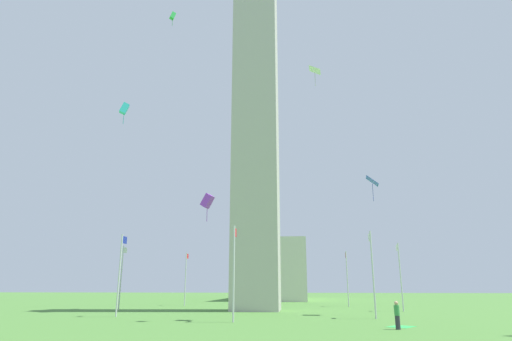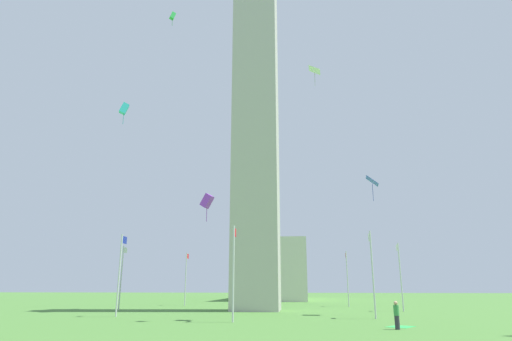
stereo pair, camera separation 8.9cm
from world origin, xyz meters
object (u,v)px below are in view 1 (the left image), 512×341
(flagpole_nw, at_px, (347,276))
(kite_cyan_box, at_px, (124,109))
(flagpole_sw, at_px, (373,269))
(person_green_shirt, at_px, (397,315))
(flagpole_e, at_px, (122,274))
(flagpole_ne, at_px, (186,276))
(flagpole_w, at_px, (400,273))
(flagpole_n, at_px, (268,276))
(picnic_blanket_near_first_person, at_px, (401,327))
(obelisk_monument, at_px, (256,108))
(flagpole_se, at_px, (120,270))
(kite_green_box, at_px, (173,16))
(kite_blue_diamond, at_px, (372,182))
(kite_purple_box, at_px, (207,201))
(kite_white_diamond, at_px, (315,71))
(distant_building, at_px, (277,271))
(flagpole_s, at_px, (234,267))

(flagpole_nw, relative_size, kite_cyan_box, 3.57)
(flagpole_sw, height_order, person_green_shirt, flagpole_sw)
(flagpole_e, bearing_deg, flagpole_ne, -22.50)
(flagpole_w, bearing_deg, flagpole_e, 90.00)
(flagpole_e, xyz_separation_m, flagpole_sw, (-10.86, -26.23, 0.00))
(flagpole_n, distance_m, flagpole_ne, 11.76)
(flagpole_nw, bearing_deg, picnic_blanket_near_first_person, -179.02)
(obelisk_monument, height_order, flagpole_e, obelisk_monument)
(flagpole_se, relative_size, kite_green_box, 4.13)
(flagpole_sw, xyz_separation_m, kite_blue_diamond, (4.59, -1.25, 8.52))
(kite_purple_box, bearing_deg, kite_cyan_box, 88.85)
(flagpole_e, bearing_deg, kite_white_diamond, -120.58)
(kite_purple_box, bearing_deg, kite_green_box, 40.21)
(flagpole_sw, height_order, picnic_blanket_near_first_person, flagpole_sw)
(flagpole_nw, height_order, kite_purple_box, kite_purple_box)
(flagpole_n, height_order, flagpole_w, same)
(distant_building, bearing_deg, flagpole_ne, 160.53)
(flagpole_sw, xyz_separation_m, distant_building, (51.93, 11.05, 1.54))
(obelisk_monument, relative_size, flagpole_e, 6.66)
(person_green_shirt, xyz_separation_m, kite_green_box, (12.16, 19.37, 30.93))
(kite_green_box, bearing_deg, kite_blue_diamond, -86.57)
(flagpole_sw, bearing_deg, flagpole_s, 112.50)
(distant_building, height_order, picnic_blanket_near_first_person, distant_building)
(flagpole_n, height_order, picnic_blanket_near_first_person, flagpole_n)
(flagpole_w, relative_size, kite_blue_diamond, 2.84)
(flagpole_se, relative_size, flagpole_sw, 1.00)
(kite_green_box, xyz_separation_m, distant_building, (48.59, -8.39, -26.33))
(flagpole_n, xyz_separation_m, kite_cyan_box, (-30.18, 9.94, 13.59))
(flagpole_e, xyz_separation_m, flagpole_w, (-0.00, -30.73, 0.00))
(flagpole_s, distance_m, picnic_blanket_near_first_person, 12.24)
(kite_white_diamond, bearing_deg, flagpole_nw, -9.88)
(flagpole_sw, distance_m, picnic_blanket_near_first_person, 7.93)
(obelisk_monument, relative_size, kite_purple_box, 20.78)
(flagpole_n, relative_size, flagpole_se, 1.00)
(flagpole_n, relative_size, flagpole_nw, 1.00)
(kite_cyan_box, xyz_separation_m, kite_green_box, (7.29, -1.36, 14.28))
(flagpole_ne, relative_size, kite_white_diamond, 3.90)
(flagpole_n, relative_size, person_green_shirt, 4.25)
(kite_cyan_box, bearing_deg, flagpole_ne, 2.07)
(flagpole_nw, distance_m, picnic_blanket_near_first_person, 28.89)
(kite_blue_diamond, bearing_deg, flagpole_e, 77.13)
(flagpole_w, distance_m, person_green_shirt, 20.43)
(flagpole_ne, distance_m, kite_green_box, 33.46)
(kite_white_diamond, relative_size, kite_cyan_box, 0.91)
(flagpole_se, height_order, kite_purple_box, kite_purple_box)
(person_green_shirt, xyz_separation_m, kite_blue_diamond, (13.40, -1.32, 11.59))
(flagpole_e, distance_m, kite_blue_diamond, 29.45)
(kite_blue_diamond, bearing_deg, flagpole_se, 101.29)
(flagpole_ne, height_order, flagpole_se, same)
(flagpole_n, distance_m, kite_cyan_box, 34.55)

